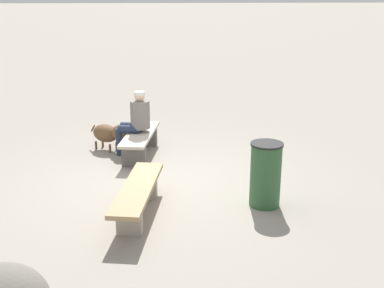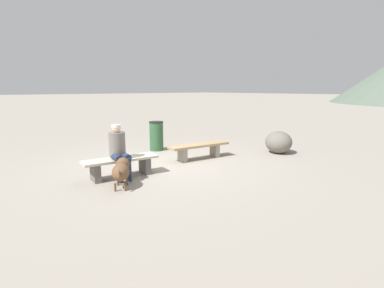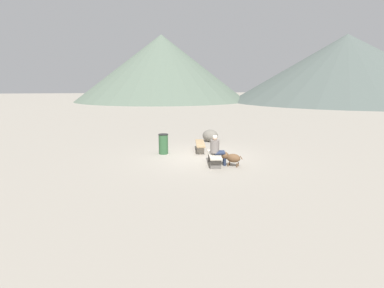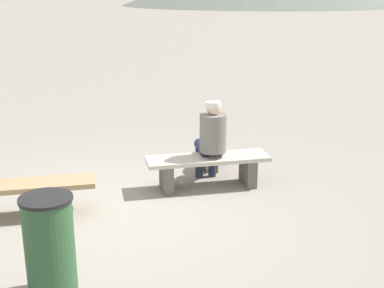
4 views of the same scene
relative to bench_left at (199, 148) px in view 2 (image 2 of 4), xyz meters
name	(u,v)px [view 2 (image 2 of 4)]	position (x,y,z in m)	size (l,w,h in m)	color
ground	(162,165)	(1.14, -0.23, -0.34)	(210.00, 210.00, 0.06)	gray
bench_left	(199,148)	(0.00, 0.00, 0.00)	(1.88, 0.70, 0.43)	gray
bench_right	(121,164)	(2.49, 0.06, -0.01)	(1.72, 0.72, 0.44)	#605B56
seated_person	(119,148)	(2.57, 0.13, 0.39)	(0.41, 0.64, 1.21)	slate
dog	(121,170)	(2.81, 0.66, 0.04)	(0.65, 0.76, 0.55)	brown
trash_bin	(156,136)	(0.20, -1.80, 0.16)	(0.46, 0.46, 0.94)	#2D5633
boulder	(279,142)	(-2.37, 1.08, 0.03)	(0.80, 0.88, 0.68)	#6B665B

